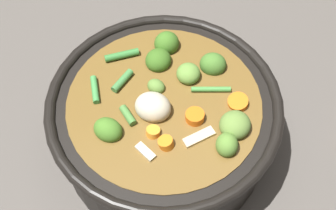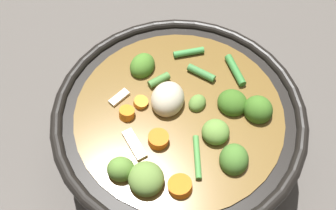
{
  "view_description": "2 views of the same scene",
  "coord_description": "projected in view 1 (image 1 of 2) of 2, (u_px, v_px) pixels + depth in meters",
  "views": [
    {
      "loc": [
        0.32,
        -0.06,
        0.6
      ],
      "look_at": [
        0.0,
        0.01,
        0.1
      ],
      "focal_mm": 45.9,
      "sensor_mm": 36.0,
      "label": 1
    },
    {
      "loc": [
        0.07,
        0.25,
        0.54
      ],
      "look_at": [
        0.01,
        -0.02,
        0.11
      ],
      "focal_mm": 41.74,
      "sensor_mm": 36.0,
      "label": 2
    }
  ],
  "objects": [
    {
      "name": "ground_plane",
      "position": [
        165.0,
        142.0,
        0.68
      ],
      "size": [
        1.1,
        1.1,
        0.0
      ],
      "primitive_type": "plane",
      "color": "#514C47"
    },
    {
      "name": "cooking_pot",
      "position": [
        165.0,
        121.0,
        0.63
      ],
      "size": [
        0.33,
        0.33,
        0.14
      ],
      "color": "black",
      "rests_on": "ground_plane"
    }
  ]
}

